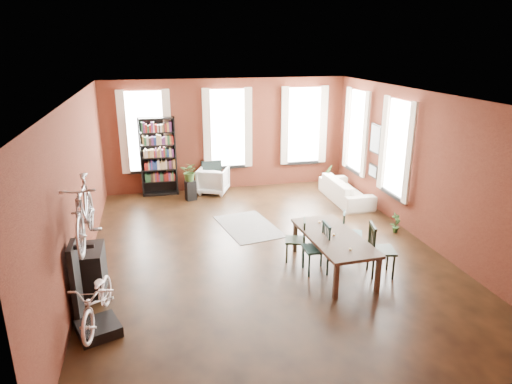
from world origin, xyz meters
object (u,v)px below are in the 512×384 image
object	(u,v)px
console_table	(93,270)
plant_stand	(191,190)
dining_chair_d	(352,234)
cream_sofa	(346,186)
white_armchair	(213,179)
bookshelf	(158,157)
dining_chair_a	(316,248)
bike_trainer	(98,329)
bicycle_floor	(95,279)
dining_chair_b	(295,240)
dining_chair_c	(382,250)
dining_table	(333,253)

from	to	relation	value
console_table	plant_stand	distance (m)	4.98
console_table	dining_chair_d	bearing A→B (deg)	4.47
dining_chair_d	cream_sofa	bearing A→B (deg)	3.44
white_armchair	console_table	bearing A→B (deg)	83.37
bookshelf	dining_chair_a	bearing A→B (deg)	-63.11
white_armchair	bike_trainer	xyz separation A→B (m)	(-2.58, -6.32, -0.33)
bicycle_floor	cream_sofa	bearing A→B (deg)	47.78
dining_chair_d	bike_trainer	xyz separation A→B (m)	(-4.81, -1.72, -0.36)
dining_chair_b	white_armchair	bearing A→B (deg)	-149.76
dining_chair_b	cream_sofa	distance (m)	3.97
white_armchair	cream_sofa	xyz separation A→B (m)	(3.45, -1.50, -0.01)
bookshelf	dining_chair_c	bearing A→B (deg)	-56.10
console_table	bookshelf	bearing A→B (deg)	76.17
plant_stand	dining_chair_d	bearing A→B (deg)	-54.75
dining_chair_b	bike_trainer	size ratio (longest dim) A/B	1.48
bicycle_floor	dining_chair_d	bearing A→B (deg)	28.64
white_armchair	bike_trainer	bearing A→B (deg)	90.20
dining_chair_a	bicycle_floor	bearing A→B (deg)	-72.27
dining_chair_c	dining_chair_d	distance (m)	0.98
bike_trainer	cream_sofa	bearing A→B (deg)	38.64
cream_sofa	console_table	xyz separation A→B (m)	(-6.23, -3.50, -0.01)
dining_chair_a	bicycle_floor	size ratio (longest dim) A/B	0.65
console_table	plant_stand	bearing A→B (deg)	65.26
dining_chair_c	white_armchair	size ratio (longest dim) A/B	1.21
bookshelf	bicycle_floor	world-z (taller)	bookshelf
dining_table	white_armchair	world-z (taller)	white_armchair
dining_chair_b	bookshelf	distance (m)	5.48
dining_chair_c	bicycle_floor	size ratio (longest dim) A/B	0.68
cream_sofa	dining_chair_a	bearing A→B (deg)	149.03
dining_chair_a	dining_chair_d	size ratio (longest dim) A/B	1.09
bookshelf	cream_sofa	bearing A→B (deg)	-18.95
dining_chair_c	plant_stand	xyz separation A→B (m)	(-3.08, 5.09, -0.23)
bike_trainer	console_table	distance (m)	1.38
dining_chair_a	plant_stand	bearing A→B (deg)	-156.32
console_table	cream_sofa	bearing A→B (deg)	29.33
dining_chair_a	dining_chair_c	size ratio (longest dim) A/B	0.96
bookshelf	bicycle_floor	xyz separation A→B (m)	(-1.06, -6.50, -0.19)
white_armchair	bicycle_floor	world-z (taller)	bicycle_floor
bicycle_floor	dining_table	bearing A→B (deg)	24.06
white_armchair	console_table	distance (m)	5.72
white_armchair	cream_sofa	size ratio (longest dim) A/B	0.40
bookshelf	bike_trainer	world-z (taller)	bookshelf
dining_table	plant_stand	world-z (taller)	dining_table
cream_sofa	console_table	size ratio (longest dim) A/B	2.60
bicycle_floor	dining_chair_b	bearing A→B (deg)	34.28
dining_table	cream_sofa	world-z (taller)	cream_sofa
dining_chair_b	bookshelf	size ratio (longest dim) A/B	0.39
bookshelf	white_armchair	world-z (taller)	bookshelf
dining_chair_b	plant_stand	size ratio (longest dim) A/B	1.60
dining_table	bike_trainer	world-z (taller)	dining_table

